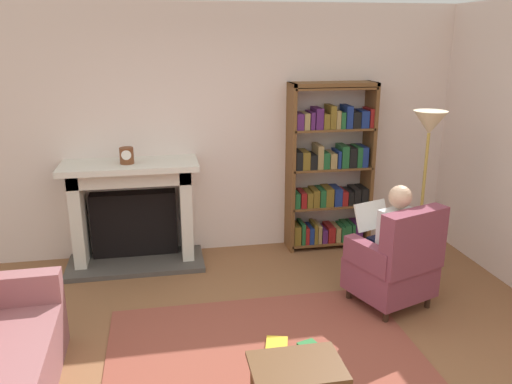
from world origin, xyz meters
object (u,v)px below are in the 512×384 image
Objects in this scene: mantel_clock at (127,156)px; armchair_reading at (396,263)px; side_table at (297,376)px; bookshelf at (330,168)px; floor_lamp at (428,138)px; fireplace at (133,210)px; seated_reader at (388,238)px.

mantel_clock is 0.17× the size of armchair_reading.
mantel_clock reaches higher than side_table.
armchair_reading is (0.14, -1.49, -0.51)m from bookshelf.
armchair_reading reaches higher than side_table.
floor_lamp is at bearing 46.85° from side_table.
fireplace is 2.55× the size of side_table.
bookshelf reaches higher than mantel_clock.
bookshelf reaches higher than fireplace.
fireplace is 1.47× the size of armchair_reading.
mantel_clock is at bearing -49.78° from armchair_reading.
side_table is (1.05, -2.79, -0.19)m from fireplace.
mantel_clock is 0.14× the size of seated_reader.
bookshelf is 1.94× the size of armchair_reading.
armchair_reading is at bearing -84.64° from bookshelf.
fireplace is 3.08m from floor_lamp.
bookshelf is 3.36× the size of side_table.
bookshelf is at bearing -105.67° from seated_reader.
bookshelf is 1.58m from armchair_reading.
fireplace is at bearing 110.59° from side_table.
floor_lamp is (2.85, -0.79, 0.23)m from mantel_clock.
floor_lamp is (1.78, 1.90, 1.03)m from side_table.
floor_lamp reaches higher than armchair_reading.
seated_reader is at bearing -140.78° from floor_lamp.
floor_lamp is at bearing -55.25° from bookshelf.
floor_lamp is at bearing -160.59° from seated_reader.
fireplace is at bearing -51.81° from armchair_reading.
bookshelf is 3.09m from side_table.
side_table is 2.80m from floor_lamp.
armchair_reading is at bearing -132.31° from floor_lamp.
fireplace is 2.74m from armchair_reading.
side_table is 0.33× the size of floor_lamp.
floor_lamp reaches higher than seated_reader.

